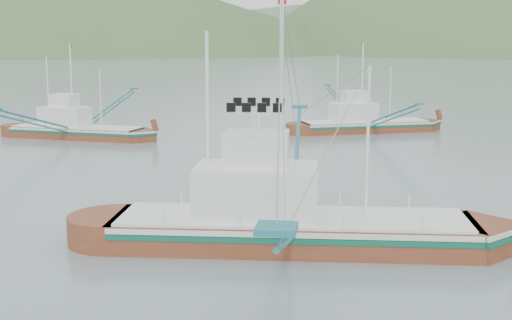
# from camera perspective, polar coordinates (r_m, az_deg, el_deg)

# --- Properties ---
(ground) EXTENTS (1200.00, 1200.00, 0.00)m
(ground) POSITION_cam_1_polar(r_m,az_deg,el_deg) (32.71, -1.43, -7.34)
(ground) COLOR slate
(ground) RESTS_ON ground
(main_boat) EXTENTS (17.03, 30.44, 12.32)m
(main_boat) POSITION_cam_1_polar(r_m,az_deg,el_deg) (33.07, 2.47, -3.98)
(main_boat) COLOR maroon
(main_boat) RESTS_ON ground
(bg_boat_left) EXTENTS (13.53, 23.58, 9.62)m
(bg_boat_left) POSITION_cam_1_polar(r_m,az_deg,el_deg) (70.45, -14.23, 3.02)
(bg_boat_left) COLOR maroon
(bg_boat_left) RESTS_ON ground
(bg_boat_far) EXTENTS (13.61, 23.05, 9.70)m
(bg_boat_far) POSITION_cam_1_polar(r_m,az_deg,el_deg) (73.45, 8.68, 3.74)
(bg_boat_far) COLOR maroon
(bg_boat_far) RESTS_ON ground
(headland_left) EXTENTS (448.00, 308.00, 210.00)m
(headland_left) POSITION_cam_1_polar(r_m,az_deg,el_deg) (432.53, -17.76, 8.18)
(headland_left) COLOR #425E30
(headland_left) RESTS_ON ground
(ridge_distant) EXTENTS (960.00, 400.00, 240.00)m
(ridge_distant) POSITION_cam_1_polar(r_m,az_deg,el_deg) (591.44, 10.30, 8.83)
(ridge_distant) COLOR slate
(ridge_distant) RESTS_ON ground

